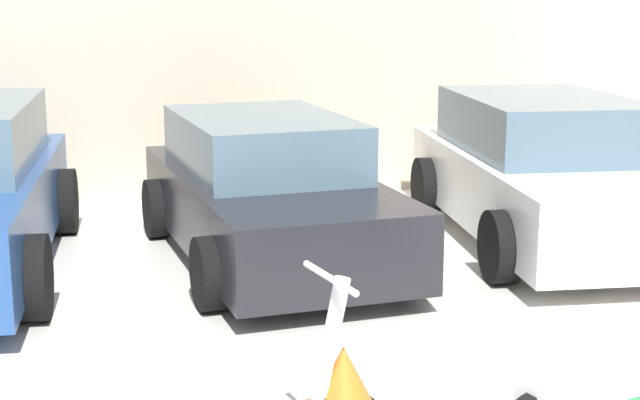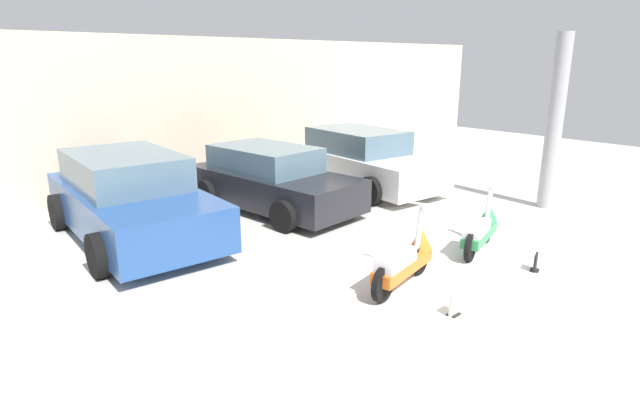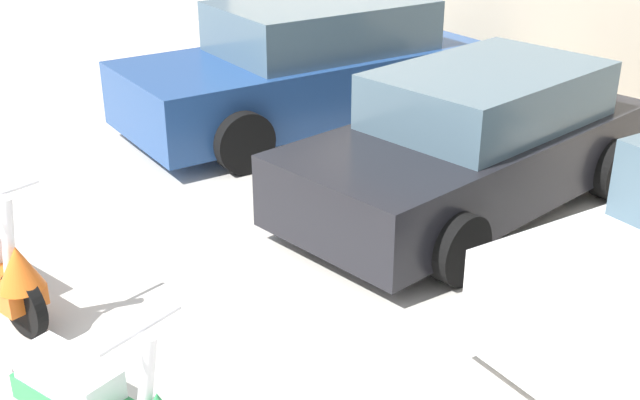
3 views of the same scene
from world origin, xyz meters
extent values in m
cylinder|color=black|center=(-0.76, 1.11, 0.24)|extent=(0.48, 0.19, 0.48)
cylinder|color=white|center=(-0.81, 1.09, 0.72)|extent=(0.23, 0.13, 0.68)
cylinder|color=white|center=(-0.81, 1.09, 1.06)|extent=(0.16, 0.54, 0.03)
cone|color=orange|center=(-0.74, 1.11, 0.54)|extent=(0.39, 0.39, 0.31)
cylinder|color=black|center=(0.21, 0.91, 0.23)|extent=(0.45, 0.21, 0.45)
cube|color=white|center=(0.49, 1.00, 0.45)|extent=(0.71, 0.45, 0.18)
cylinder|color=white|center=(1.11, 1.20, 0.68)|extent=(0.22, 0.14, 0.64)
cylinder|color=white|center=(1.11, 1.20, 1.00)|extent=(0.19, 0.51, 0.03)
cube|color=navy|center=(-3.32, 5.23, 0.54)|extent=(1.94, 4.34, 0.71)
cube|color=slate|center=(-3.31, 5.49, 1.17)|extent=(1.66, 2.45, 0.56)
cylinder|color=black|center=(-2.45, 3.88, 0.33)|extent=(0.25, 0.66, 0.65)
cylinder|color=black|center=(-4.30, 3.94, 0.33)|extent=(0.25, 0.66, 0.65)
cylinder|color=black|center=(-2.35, 6.52, 0.33)|extent=(0.25, 0.66, 0.65)
cylinder|color=black|center=(-4.20, 6.59, 0.33)|extent=(0.25, 0.66, 0.65)
cube|color=black|center=(-0.49, 5.12, 0.48)|extent=(2.06, 3.97, 0.63)
cube|color=slate|center=(-0.52, 5.34, 1.04)|extent=(1.66, 2.29, 0.50)
cylinder|color=black|center=(0.47, 4.05, 0.29)|extent=(0.27, 0.60, 0.58)
cylinder|color=black|center=(-1.16, 3.84, 0.29)|extent=(0.27, 0.60, 0.58)
cylinder|color=black|center=(0.17, 6.39, 0.29)|extent=(0.27, 0.60, 0.58)
cylinder|color=black|center=(-1.46, 6.18, 0.29)|extent=(0.27, 0.60, 0.58)
cylinder|color=black|center=(1.28, 4.06, 0.31)|extent=(0.25, 0.64, 0.62)
camera|label=1|loc=(-1.77, -3.34, 2.44)|focal=55.00mm
camera|label=2|loc=(-6.12, -3.06, 2.95)|focal=28.00mm
camera|label=3|loc=(4.27, -0.01, 3.16)|focal=45.00mm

